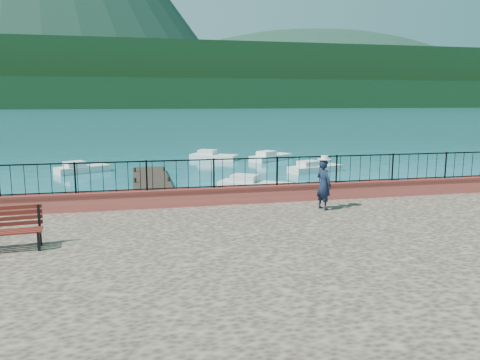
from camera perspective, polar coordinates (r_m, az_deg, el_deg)
name	(u,v)px	position (r m, az deg, el deg)	size (l,w,h in m)	color
ground	(249,277)	(12.73, 1.09, -11.79)	(2000.00, 2000.00, 0.00)	#19596B
parapet	(223,196)	(15.79, -2.11, -1.92)	(28.00, 0.46, 0.58)	#B04E3F
railing	(223,173)	(15.65, -2.13, 0.82)	(27.00, 0.05, 0.95)	black
dock	(153,191)	(23.95, -10.50, -1.37)	(2.00, 16.00, 0.30)	#2D231C
far_forest	(137,94)	(311.55, -12.43, 10.20)	(900.00, 60.00, 18.00)	black
foothills	(136,78)	(371.92, -12.59, 12.07)	(900.00, 120.00, 44.00)	black
companion_hill	(311,105)	(613.43, 8.65, 9.08)	(448.00, 384.00, 180.00)	#142D23
park_bench	(1,238)	(12.24, -27.14, -6.36)	(1.87, 0.77, 1.01)	black
person	(324,185)	(15.15, 10.16, -0.56)	(0.59, 0.39, 1.62)	black
hat	(324,158)	(15.03, 10.26, 2.70)	(0.44, 0.44, 0.12)	silver
boat_0	(119,208)	(19.39, -14.50, -3.34)	(3.56, 1.30, 0.80)	silver
boat_1	(255,182)	(24.67, 1.82, -0.30)	(3.81, 1.30, 0.80)	silver
boat_2	(315,166)	(31.30, 9.18, 1.70)	(3.74, 1.30, 0.80)	silver
boat_3	(82,166)	(32.38, -18.66, 1.57)	(3.38, 1.30, 0.80)	silver
boat_4	(214,155)	(37.49, -3.21, 3.10)	(3.75, 1.30, 0.80)	silver
boat_5	(271,155)	(37.17, 3.81, 3.04)	(3.96, 1.30, 0.80)	silver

